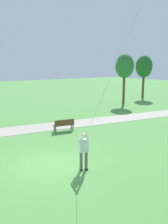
{
  "coord_description": "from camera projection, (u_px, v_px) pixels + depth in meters",
  "views": [
    {
      "loc": [
        9.61,
        -5.17,
        4.73
      ],
      "look_at": [
        0.7,
        1.46,
        2.53
      ],
      "focal_mm": 38.2,
      "sensor_mm": 36.0,
      "label": 1
    }
  ],
  "objects": [
    {
      "name": "ground_plane",
      "position": [
        51.0,
        164.0,
        11.51
      ],
      "size": [
        120.0,
        120.0,
        0.0
      ],
      "primitive_type": "plane",
      "color": "#569947"
    },
    {
      "name": "walkway_path",
      "position": [
        31.0,
        129.0,
        17.94
      ],
      "size": [
        8.42,
        31.88,
        0.02
      ],
      "primitive_type": "cube",
      "rotation": [
        0.0,
        0.0,
        -0.19
      ],
      "color": "#ADA393",
      "rests_on": "ground"
    },
    {
      "name": "person_kite_flyer",
      "position": [
        84.0,
        148.0,
        10.72
      ],
      "size": [
        0.63,
        0.49,
        1.83
      ],
      "color": "#232328",
      "rests_on": "ground"
    },
    {
      "name": "park_bench_near_walkway",
      "position": [
        64.0,
        124.0,
        17.21
      ],
      "size": [
        0.72,
        1.56,
        0.88
      ],
      "color": "brown",
      "rests_on": "ground"
    },
    {
      "name": "tree_behind_path",
      "position": [
        144.0,
        67.0,
        33.55
      ],
      "size": [
        2.36,
        2.28,
        6.04
      ],
      "color": "brown",
      "rests_on": "ground"
    },
    {
      "name": "tree_treeline_left",
      "position": [
        124.0,
        67.0,
        28.0
      ],
      "size": [
        2.42,
        1.94,
        5.99
      ],
      "color": "brown",
      "rests_on": "ground"
    }
  ]
}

